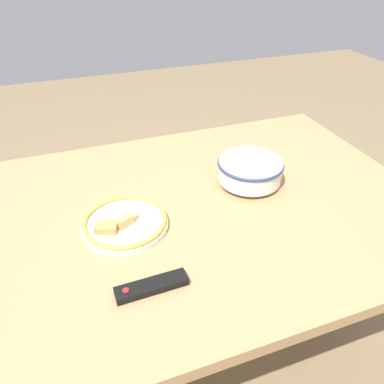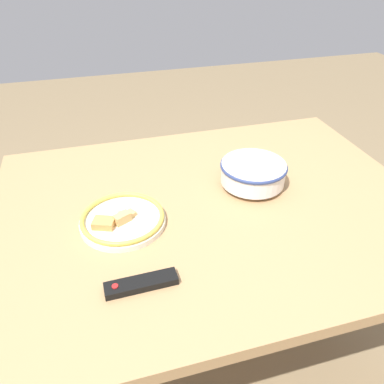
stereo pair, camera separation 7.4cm
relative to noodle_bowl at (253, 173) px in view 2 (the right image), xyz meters
The scene contains 5 objects.
ground_plane 0.85m from the noodle_bowl, 19.91° to the left, with size 8.00×8.00×0.00m, color #7F6B4C.
dining_table 0.22m from the noodle_bowl, 19.91° to the left, with size 1.40×1.04×0.78m.
noodle_bowl is the anchor object (origin of this frame).
food_plate 0.47m from the noodle_bowl, 11.07° to the left, with size 0.26×0.26×0.05m.
tv_remote 0.57m from the noodle_bowl, 37.95° to the left, with size 0.18×0.05×0.02m.
Camera 2 is at (0.33, 0.93, 1.51)m, focal length 35.00 mm.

